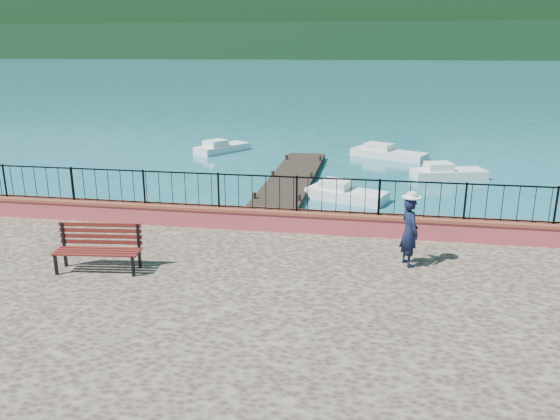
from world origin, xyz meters
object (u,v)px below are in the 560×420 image
(park_bench, at_px, (99,258))
(person, at_px, (409,232))
(boat_3, at_px, (222,145))
(boat_4, at_px, (389,151))
(boat_2, at_px, (449,170))
(boat_1, at_px, (347,191))

(park_bench, xyz_separation_m, person, (6.93, 1.55, 0.50))
(boat_3, relative_size, boat_4, 0.81)
(person, height_order, boat_4, person)
(park_bench, distance_m, person, 7.12)
(boat_2, distance_m, boat_3, 13.55)
(boat_3, xyz_separation_m, boat_4, (9.88, -0.19, 0.00))
(person, height_order, boat_2, person)
(boat_1, distance_m, boat_3, 12.51)
(person, relative_size, boat_3, 0.47)
(boat_2, height_order, boat_3, same)
(boat_2, bearing_deg, boat_1, -149.56)
(boat_2, distance_m, boat_4, 5.41)
(park_bench, distance_m, boat_2, 18.81)
(park_bench, xyz_separation_m, boat_3, (-3.00, 20.94, -1.12))
(park_bench, distance_m, boat_4, 21.89)
(boat_2, bearing_deg, person, -115.98)
(park_bench, bearing_deg, boat_1, 59.77)
(park_bench, height_order, boat_2, park_bench)
(person, xyz_separation_m, boat_1, (-1.93, 9.77, -1.62))
(boat_1, height_order, boat_2, same)
(park_bench, relative_size, boat_4, 0.46)
(person, height_order, boat_1, person)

